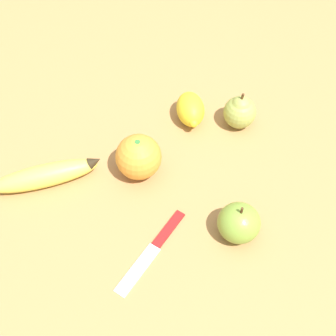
% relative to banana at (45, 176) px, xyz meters
% --- Properties ---
extents(ground_plane, '(3.00, 3.00, 0.00)m').
position_rel_banana_xyz_m(ground_plane, '(0.04, -0.14, -0.02)').
color(ground_plane, '#A87A47').
extents(banana, '(0.10, 0.21, 0.04)m').
position_rel_banana_xyz_m(banana, '(0.00, 0.00, 0.00)').
color(banana, '#DBCC4C').
rests_on(banana, ground_plane).
extents(orange, '(0.09, 0.09, 0.09)m').
position_rel_banana_xyz_m(orange, '(0.02, -0.17, 0.02)').
color(orange, orange).
rests_on(orange, ground_plane).
extents(pear, '(0.07, 0.07, 0.08)m').
position_rel_banana_xyz_m(pear, '(0.14, -0.37, 0.02)').
color(pear, '#99A84C').
rests_on(pear, ground_plane).
extents(apple, '(0.07, 0.07, 0.08)m').
position_rel_banana_xyz_m(apple, '(-0.11, -0.34, 0.01)').
color(apple, olive).
rests_on(apple, ground_plane).
extents(lemon, '(0.09, 0.07, 0.06)m').
position_rel_banana_xyz_m(lemon, '(0.16, -0.27, 0.01)').
color(lemon, yellow).
rests_on(lemon, ground_plane).
extents(paring_knife, '(0.16, 0.12, 0.01)m').
position_rel_banana_xyz_m(paring_knife, '(-0.14, -0.20, -0.02)').
color(paring_knife, silver).
rests_on(paring_knife, ground_plane).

